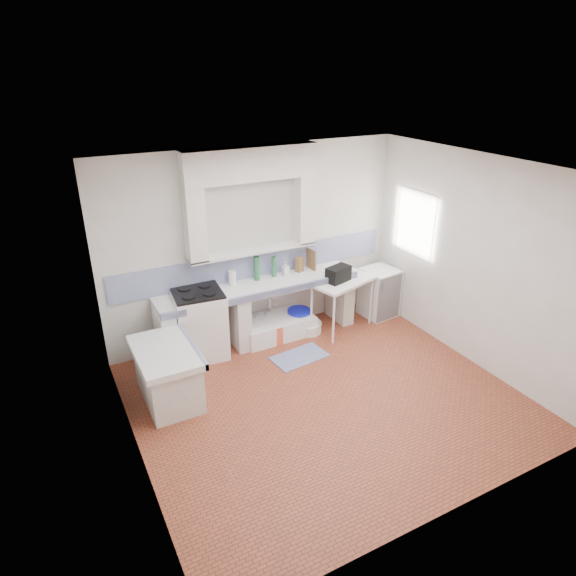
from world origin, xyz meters
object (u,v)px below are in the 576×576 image
stove (200,324)px  sink (276,327)px  fridge (379,292)px  side_table (342,304)px

stove → sink: size_ratio=0.86×
sink → fridge: size_ratio=1.39×
stove → fridge: bearing=2.3°
stove → fridge: (2.97, -0.17, -0.08)m
sink → side_table: side_table is taller
stove → side_table: (2.18, -0.27, -0.07)m
sink → fridge: fridge is taller
stove → sink: bearing=5.0°
sink → side_table: (1.00, -0.26, 0.28)m
side_table → fridge: size_ratio=1.23×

